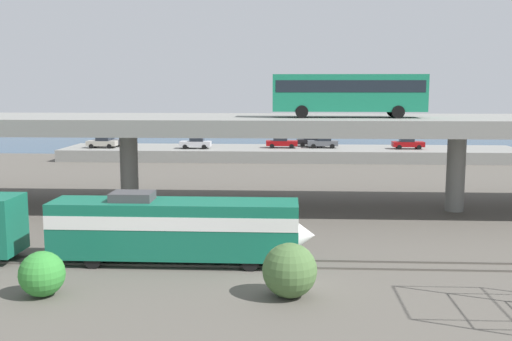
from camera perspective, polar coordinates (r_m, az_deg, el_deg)
ground_plane at (r=31.47m, az=3.28°, el=-11.01°), size 260.00×260.00×0.00m
rail_strip_near at (r=34.57m, az=3.27°, el=-9.14°), size 110.00×0.12×0.12m
rail_strip_far at (r=35.95m, az=3.26°, el=-8.47°), size 110.00×0.12×0.12m
train_locomotive at (r=35.19m, az=-6.56°, el=-5.28°), size 15.24×3.04×4.18m
highway_overpass at (r=49.86m, az=3.28°, el=4.21°), size 96.00×12.15×7.76m
transit_bus_on_overpass at (r=48.65m, az=8.74°, el=7.40°), size 12.00×2.68×3.40m
pier_parking_lot at (r=85.28m, az=3.18°, el=1.63°), size 63.64×10.49×1.61m
parked_car_0 at (r=87.43m, az=5.28°, el=2.80°), size 4.36×1.88×1.50m
parked_car_1 at (r=84.31m, az=-5.72°, el=2.60°), size 4.26×2.00×1.50m
parked_car_2 at (r=84.86m, az=2.44°, el=2.67°), size 4.40×1.89×1.50m
parked_car_3 at (r=85.91m, az=14.18°, el=2.50°), size 4.31×1.83×1.50m
parked_car_4 at (r=85.25m, az=6.35°, el=2.65°), size 4.22×1.83×1.50m
parked_car_5 at (r=89.55m, az=-13.83°, el=2.72°), size 4.12×1.83×1.50m
parked_car_6 at (r=87.40m, az=-14.35°, el=2.58°), size 4.13×1.82×1.50m
harbor_water at (r=108.24m, az=3.16°, el=2.55°), size 140.00×36.00×0.01m
shrub_left at (r=31.67m, az=-19.60°, el=-9.21°), size 2.25×2.25×2.25m
shrub_right at (r=29.74m, az=3.20°, el=-9.42°), size 2.69×2.69×2.69m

